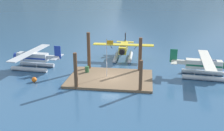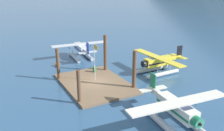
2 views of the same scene
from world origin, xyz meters
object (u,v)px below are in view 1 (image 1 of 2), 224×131
seaplane_cream_stbd_fwd (204,67)px  seaplane_silver_port_fwd (33,59)px  fuel_drum (87,69)px  seaplane_yellow_bow_centre (123,50)px  mooring_buoy (34,80)px  flagpole (108,53)px

seaplane_cream_stbd_fwd → seaplane_silver_port_fwd: bearing=179.4°
fuel_drum → seaplane_silver_port_fwd: bearing=172.2°
seaplane_yellow_bow_centre → seaplane_cream_stbd_fwd: same height
mooring_buoy → seaplane_cream_stbd_fwd: (22.74, 5.03, 1.23)m
seaplane_silver_port_fwd → seaplane_cream_stbd_fwd: 25.26m
seaplane_yellow_bow_centre → seaplane_silver_port_fwd: same height
flagpole → fuel_drum: size_ratio=5.99×
flagpole → mooring_buoy: bearing=-164.1°
mooring_buoy → seaplane_cream_stbd_fwd: size_ratio=0.07×
mooring_buoy → seaplane_silver_port_fwd: (-2.52, 5.28, 1.23)m
mooring_buoy → fuel_drum: bearing=33.0°
mooring_buoy → seaplane_yellow_bow_centre: seaplane_yellow_bow_centre is taller
seaplane_yellow_bow_centre → mooring_buoy: bearing=-130.3°
mooring_buoy → seaplane_yellow_bow_centre: bearing=49.7°
seaplane_yellow_bow_centre → flagpole: bearing=-96.9°
fuel_drum → seaplane_cream_stbd_fwd: 16.50m
fuel_drum → seaplane_yellow_bow_centre: bearing=62.6°
seaplane_yellow_bow_centre → fuel_drum: bearing=-117.4°
flagpole → fuel_drum: 4.57m
fuel_drum → seaplane_yellow_bow_centre: (4.47, 8.61, 0.84)m
flagpole → fuel_drum: (-3.27, 1.35, -2.89)m
fuel_drum → seaplane_cream_stbd_fwd: bearing=3.3°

